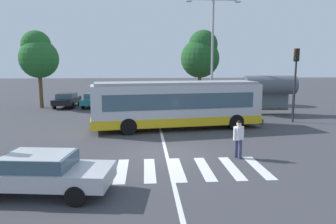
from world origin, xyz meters
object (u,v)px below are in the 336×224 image
at_px(parked_car_red, 179,99).
at_px(traffic_light_far_corner, 295,74).
at_px(city_transit_bus, 177,105).
at_px(foreground_sedan, 41,171).
at_px(parked_car_black, 67,99).
at_px(parked_car_teal, 95,99).
at_px(background_tree_left, 38,55).
at_px(twin_arm_street_lamp, 212,44).
at_px(parked_car_silver, 150,99).
at_px(pedestrian_crossing_street, 238,137).
at_px(bus_stop_shelter, 270,86).
at_px(parked_car_charcoal, 204,99).
at_px(parked_car_white, 124,99).
at_px(background_tree_right, 201,54).

height_order(parked_car_red, traffic_light_far_corner, traffic_light_far_corner).
distance_m(city_transit_bus, foreground_sedan, 11.52).
bearing_deg(parked_car_black, parked_car_red, -3.67).
xyz_separation_m(city_transit_bus, traffic_light_far_corner, (8.69, 1.73, 1.91)).
bearing_deg(parked_car_teal, background_tree_left, -178.63).
relative_size(traffic_light_far_corner, twin_arm_street_lamp, 0.55).
xyz_separation_m(parked_car_black, parked_car_teal, (2.74, -0.09, 0.00)).
bearing_deg(parked_car_silver, pedestrian_crossing_street, -78.04).
bearing_deg(parked_car_silver, foreground_sedan, -100.77).
bearing_deg(bus_stop_shelter, city_transit_bus, -148.26).
xyz_separation_m(parked_car_black, parked_car_charcoal, (13.51, -0.38, 0.00)).
bearing_deg(parked_car_black, parked_car_silver, -4.95).
bearing_deg(twin_arm_street_lamp, background_tree_left, 164.46).
distance_m(pedestrian_crossing_street, twin_arm_street_lamp, 14.21).
bearing_deg(foreground_sedan, background_tree_left, 107.50).
relative_size(pedestrian_crossing_street, parked_car_silver, 0.37).
xyz_separation_m(parked_car_white, bus_stop_shelter, (12.32, -5.70, 1.65)).
distance_m(city_transit_bus, parked_car_charcoal, 11.45).
distance_m(parked_car_charcoal, traffic_light_far_corner, 10.59).
bearing_deg(parked_car_charcoal, parked_car_silver, -176.61).
relative_size(foreground_sedan, parked_car_black, 1.04).
relative_size(city_transit_bus, parked_car_white, 2.48).
bearing_deg(parked_car_black, background_tree_left, -175.08).
relative_size(pedestrian_crossing_street, bus_stop_shelter, 0.41).
bearing_deg(foreground_sedan, pedestrian_crossing_street, 24.34).
bearing_deg(twin_arm_street_lamp, bus_stop_shelter, -17.87).
bearing_deg(parked_car_black, parked_car_white, -3.57).
distance_m(parked_car_black, parked_car_silver, 8.14).
bearing_deg(parked_car_white, parked_car_red, -3.78).
bearing_deg(parked_car_charcoal, parked_car_black, 178.37).
bearing_deg(foreground_sedan, bus_stop_shelter, 48.09).
bearing_deg(parked_car_red, city_transit_bus, -97.00).
relative_size(city_transit_bus, background_tree_right, 1.45).
bearing_deg(pedestrian_crossing_street, city_transit_bus, 107.42).
height_order(city_transit_bus, background_tree_left, background_tree_left).
bearing_deg(parked_car_white, background_tree_right, 19.44).
bearing_deg(parked_car_teal, parked_car_charcoal, -1.59).
relative_size(city_transit_bus, twin_arm_street_lamp, 1.17).
relative_size(pedestrian_crossing_street, parked_car_charcoal, 0.37).
bearing_deg(parked_car_charcoal, foreground_sedan, -114.03).
bearing_deg(parked_car_white, parked_car_silver, -7.91).
distance_m(parked_car_black, background_tree_left, 4.92).
bearing_deg(parked_car_red, background_tree_left, 177.89).
bearing_deg(foreground_sedan, parked_car_silver, 79.23).
distance_m(parked_car_red, traffic_light_far_corner, 11.75).
relative_size(foreground_sedan, background_tree_left, 0.64).
bearing_deg(parked_car_teal, foreground_sedan, -86.04).
xyz_separation_m(parked_car_white, twin_arm_street_lamp, (7.78, -4.24, 5.09)).
bearing_deg(bus_stop_shelter, pedestrian_crossing_street, -117.38).
relative_size(city_transit_bus, bus_stop_shelter, 2.66).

